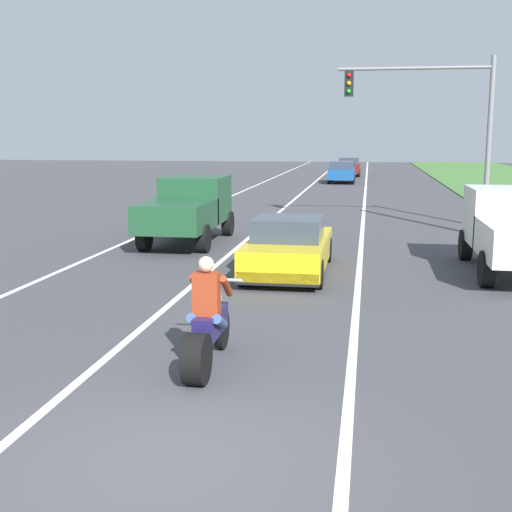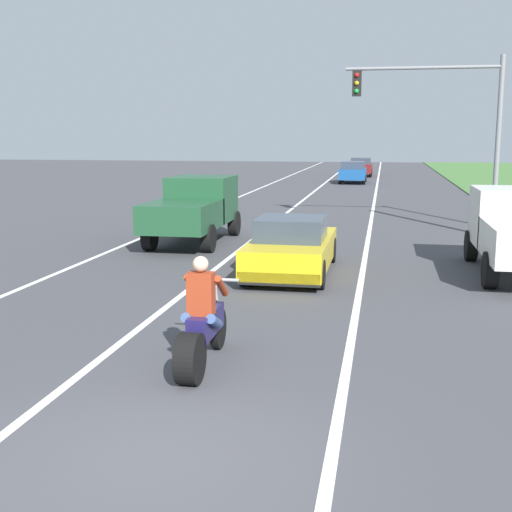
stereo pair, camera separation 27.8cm
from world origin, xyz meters
name	(u,v)px [view 1 (the left image)]	position (x,y,z in m)	size (l,w,h in m)	color
ground_plane	(164,462)	(0.00, 0.00, 0.00)	(160.00, 160.00, 0.00)	#424247
lane_stripe_left_solid	(182,218)	(-5.40, 20.00, 0.00)	(0.14, 120.00, 0.01)	white
lane_stripe_right_solid	(363,221)	(1.80, 20.00, 0.00)	(0.14, 120.00, 0.01)	white
lane_stripe_centre_dashed	(271,219)	(-1.80, 20.00, 0.00)	(0.14, 120.00, 0.01)	white
motorcycle_with_rider	(207,328)	(-0.21, 2.76, 0.59)	(0.70, 2.21, 1.62)	black
sports_car_yellow	(289,248)	(0.13, 9.61, 0.63)	(1.84, 4.30, 1.37)	yellow
pickup_truck_left_lane_dark_green	(188,207)	(-3.44, 13.75, 1.11)	(2.02, 4.80, 1.98)	#1E4C2D
traffic_light_mast_near	(440,113)	(4.39, 19.02, 4.05)	(5.44, 0.34, 6.00)	gray
distant_car_far_ahead	(342,172)	(0.11, 41.44, 0.77)	(1.80, 4.00, 1.50)	#194C8C
distant_car_further_ahead	(349,167)	(0.37, 49.66, 0.77)	(1.80, 4.00, 1.50)	maroon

